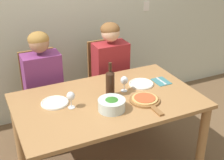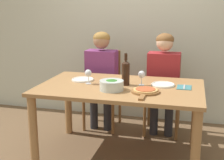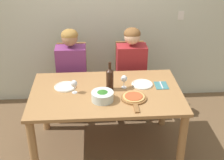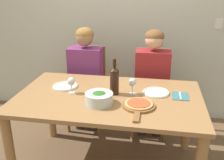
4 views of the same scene
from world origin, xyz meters
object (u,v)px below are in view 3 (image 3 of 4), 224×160
(person_woman, at_px, (71,67))
(person_man, at_px, (131,65))
(wine_bottle, at_px, (110,79))
(pizza_on_board, at_px, (134,98))
(chair_right, at_px, (130,76))
(wine_glass_right, at_px, (124,79))
(wine_glass_left, at_px, (74,84))
(dinner_plate_right, at_px, (142,84))
(broccoli_bowl, at_px, (102,96))
(chair_left, at_px, (73,78))
(dinner_plate_left, at_px, (65,87))
(fork_on_napkin, at_px, (161,85))

(person_woman, relative_size, person_man, 1.00)
(wine_bottle, bearing_deg, pizza_on_board, -43.55)
(chair_right, height_order, wine_glass_right, chair_right)
(chair_right, distance_m, wine_glass_left, 1.14)
(wine_bottle, distance_m, wine_glass_right, 0.16)
(chair_right, bearing_deg, person_woman, -171.49)
(wine_glass_left, distance_m, wine_glass_right, 0.55)
(dinner_plate_right, distance_m, wine_glass_right, 0.24)
(broccoli_bowl, relative_size, wine_glass_right, 1.53)
(wine_bottle, relative_size, wine_glass_left, 2.17)
(person_woman, height_order, wine_bottle, person_woman)
(chair_left, bearing_deg, dinner_plate_left, -93.26)
(person_man, bearing_deg, chair_right, 90.00)
(person_man, xyz_separation_m, wine_glass_right, (-0.16, -0.63, 0.12))
(fork_on_napkin, bearing_deg, wine_glass_right, -177.76)
(wine_bottle, xyz_separation_m, wine_glass_left, (-0.38, -0.05, -0.03))
(chair_left, bearing_deg, wine_glass_right, -50.55)
(fork_on_napkin, bearing_deg, dinner_plate_left, 178.12)
(dinner_plate_right, height_order, wine_glass_left, wine_glass_left)
(person_woman, height_order, wine_glass_left, person_woman)
(dinner_plate_left, bearing_deg, fork_on_napkin, -1.88)
(person_man, relative_size, wine_bottle, 3.80)
(dinner_plate_right, xyz_separation_m, wine_glass_right, (-0.21, -0.05, 0.10))
(dinner_plate_right, bearing_deg, fork_on_napkin, -8.27)
(chair_left, height_order, fork_on_napkin, chair_left)
(wine_bottle, bearing_deg, dinner_plate_left, 170.40)
(chair_left, height_order, wine_glass_left, chair_left)
(wine_bottle, distance_m, wine_glass_left, 0.39)
(dinner_plate_right, bearing_deg, wine_glass_right, -167.36)
(dinner_plate_left, height_order, pizza_on_board, pizza_on_board)
(broccoli_bowl, relative_size, pizza_on_board, 0.57)
(person_man, height_order, dinner_plate_left, person_man)
(dinner_plate_left, relative_size, dinner_plate_right, 1.00)
(person_woman, distance_m, dinner_plate_left, 0.58)
(chair_left, bearing_deg, person_man, -8.51)
(person_woman, height_order, broccoli_bowl, person_woman)
(chair_left, relative_size, pizza_on_board, 2.43)
(dinner_plate_right, xyz_separation_m, pizza_on_board, (-0.13, -0.30, 0.01))
(dinner_plate_left, bearing_deg, person_man, 35.26)
(dinner_plate_right, distance_m, pizza_on_board, 0.33)
(person_woman, xyz_separation_m, person_man, (0.77, 0.00, 0.00))
(person_man, height_order, dinner_plate_right, person_man)
(chair_right, relative_size, wine_bottle, 3.02)
(chair_left, distance_m, chair_right, 0.77)
(person_woman, height_order, fork_on_napkin, person_woman)
(broccoli_bowl, height_order, pizza_on_board, broccoli_bowl)
(wine_glass_right, bearing_deg, wine_bottle, -168.70)
(chair_left, bearing_deg, wine_bottle, -59.64)
(broccoli_bowl, distance_m, wine_glass_left, 0.35)
(chair_right, distance_m, dinner_plate_left, 1.10)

